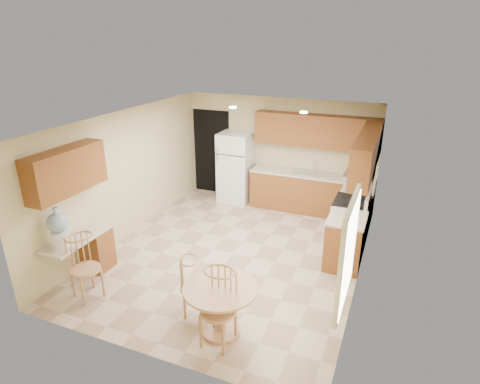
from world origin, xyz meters
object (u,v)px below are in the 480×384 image
at_px(dining_table, 221,303).
at_px(chair_table_b, 214,306).
at_px(stove, 350,222).
at_px(chair_table_a, 190,284).
at_px(refrigerator, 236,168).
at_px(chair_desk, 80,265).
at_px(water_crock, 59,229).

distance_m(dining_table, chair_table_b, 0.34).
relative_size(stove, chair_table_b, 1.03).
distance_m(stove, chair_table_a, 3.51).
bearing_deg(stove, refrigerator, 157.01).
bearing_deg(refrigerator, chair_table_b, -70.22).
distance_m(refrigerator, stove, 3.15).
distance_m(stove, chair_table_b, 3.68).
height_order(refrigerator, chair_table_a, refrigerator).
relative_size(dining_table, chair_table_b, 0.93).
bearing_deg(chair_table_b, chair_table_a, -32.49).
bearing_deg(stove, chair_desk, -136.24).
bearing_deg(refrigerator, chair_desk, -97.52).
height_order(dining_table, water_crock, water_crock).
relative_size(dining_table, water_crock, 1.53).
bearing_deg(chair_table_a, dining_table, 41.81).
bearing_deg(stove, dining_table, -111.15).
distance_m(chair_table_b, chair_desk, 2.30).
xyz_separation_m(chair_table_b, chair_desk, (-2.29, 0.15, -0.03)).
bearing_deg(dining_table, water_crock, 179.94).
bearing_deg(chair_table_b, dining_table, -75.50).
bearing_deg(chair_desk, dining_table, 114.21).
bearing_deg(chair_table_a, refrigerator, 162.97).
relative_size(dining_table, chair_table_a, 1.12).
relative_size(chair_table_b, water_crock, 1.64).
xyz_separation_m(stove, chair_table_b, (-1.18, -3.48, 0.18)).
distance_m(refrigerator, dining_table, 4.72).
bearing_deg(dining_table, chair_table_a, 163.25).
relative_size(chair_table_a, chair_table_b, 0.83).
height_order(stove, chair_table_b, stove).
bearing_deg(water_crock, refrigerator, 76.60).
distance_m(refrigerator, chair_table_a, 4.39).
xyz_separation_m(dining_table, chair_desk, (-2.24, -0.14, 0.14)).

